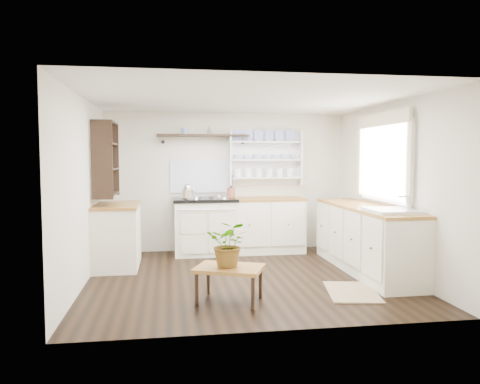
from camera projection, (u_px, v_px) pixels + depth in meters
The scene contains 19 objects.
floor at pixel (245, 277), 6.09m from camera, with size 4.00×3.80×0.01m, color black.
wall_back at pixel (227, 182), 7.88m from camera, with size 4.00×0.02×2.30m, color beige.
wall_right at pixel (391, 188), 6.31m from camera, with size 0.02×3.80×2.30m, color beige.
wall_left at pixel (83, 191), 5.70m from camera, with size 0.02×3.80×2.30m, color beige.
ceiling at pixel (245, 99), 5.92m from camera, with size 4.00×3.80×0.01m, color white.
window at pixel (383, 157), 6.42m from camera, with size 0.08×1.55×1.22m.
aga_cooker at pixel (205, 226), 7.54m from camera, with size 1.02×0.71×0.94m.
back_cabinets at pixel (265, 224), 7.72m from camera, with size 1.27×0.63×0.90m.
right_cabinets at pixel (366, 238), 6.41m from camera, with size 0.62×2.43×0.90m.
belfast_sink at pixel (392, 221), 5.65m from camera, with size 0.55×0.60×0.45m.
left_cabinets at pixel (117, 235), 6.68m from camera, with size 0.62×1.13×0.90m.
plate_rack at pixel (265, 158), 7.91m from camera, with size 1.20×0.22×0.90m.
high_shelf at pixel (203, 136), 7.64m from camera, with size 1.50×0.29×0.16m.
left_shelving at pixel (106, 158), 6.58m from camera, with size 0.28×0.80×1.05m, color black.
kettle at pixel (188, 191), 7.34m from camera, with size 0.17×0.17×0.21m, color silver, non-canonical shape.
utensil_crock at pixel (231, 193), 7.68m from camera, with size 0.13×0.13×0.15m, color #9E4F3A.
center_table at pixel (229, 271), 5.05m from camera, with size 0.85×0.74×0.38m.
potted_plant at pixel (229, 244), 5.03m from camera, with size 0.45×0.39×0.50m, color #3F7233.
floor_rug at pixel (352, 292), 5.41m from camera, with size 0.55×0.85×0.02m, color olive.
Camera 1 is at (-0.97, -5.91, 1.56)m, focal length 35.00 mm.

